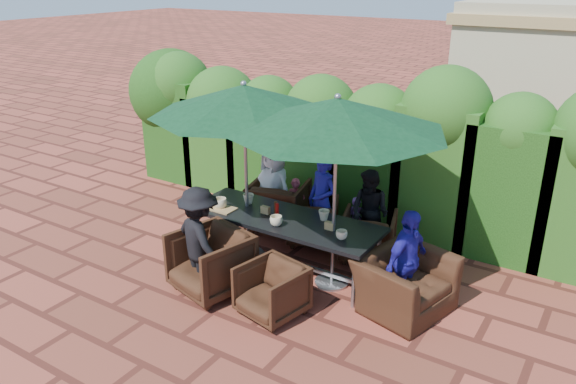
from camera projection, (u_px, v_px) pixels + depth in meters
The scene contains 30 objects.
ground at pixel (266, 272), 7.48m from camera, with size 80.00×80.00×0.00m, color brown.
dining_table at pixel (284, 222), 7.34m from camera, with size 2.62×0.90×0.75m.
umbrella_left at pixel (244, 100), 7.14m from camera, with size 2.45×2.45×2.46m.
umbrella_right at pixel (337, 115), 6.41m from camera, with size 2.61×2.61×2.46m.
chair_far_left at pixel (279, 203), 8.60m from camera, with size 0.83×0.77×0.85m, color black.
chair_far_mid at pixel (313, 219), 8.22m from camera, with size 0.70×0.66×0.72m, color black.
chair_far_right at pixel (369, 233), 7.75m from camera, with size 0.71×0.67×0.73m, color black.
chair_near_left at pixel (211, 259), 6.91m from camera, with size 0.84×0.79×0.87m, color black.
chair_near_right at pixel (272, 288), 6.45m from camera, with size 0.67×0.63×0.69m, color black.
chair_end_right at pixel (405, 275), 6.53m from camera, with size 1.03×0.67×0.90m, color black.
adult_far_left at pixel (274, 189), 8.46m from camera, with size 0.67×0.40×1.37m, color white.
adult_far_mid at pixel (322, 201), 7.99m from camera, with size 0.50×0.40×1.38m, color #231DA1.
adult_far_right at pixel (370, 212), 7.81m from camera, with size 0.58×0.36×1.22m, color black.
adult_near_left at pixel (200, 240), 6.86m from camera, with size 0.87×0.40×1.36m, color black.
adult_end_right at pixel (407, 261), 6.45m from camera, with size 0.74×0.37×1.27m, color #231DA1.
child_left at pixel (296, 205), 8.57m from camera, with size 0.30×0.24×0.83m, color #CC4861.
child_right at pixel (356, 222), 8.09m from camera, with size 0.27×0.22×0.74m, color #854CA5.
pedestrian_a at pixel (483, 150), 9.66m from camera, with size 1.61×0.58×1.73m, color #248541.
pedestrian_b at pixel (537, 163), 9.28m from camera, with size 0.74×0.45×1.54m, color #CC4861.
cup_a at pixel (220, 203), 7.58m from camera, with size 0.18×0.18×0.14m, color beige.
cup_b at pixel (249, 199), 7.72m from camera, with size 0.15×0.15×0.14m, color beige.
cup_c at pixel (276, 221), 7.06m from camera, with size 0.16×0.16×0.13m, color beige.
cup_d at pixel (324, 215), 7.21m from camera, with size 0.15×0.15×0.14m, color beige.
cup_e at pixel (342, 235), 6.71m from camera, with size 0.14×0.14×0.11m, color beige.
ketchup_bottle at pixel (277, 209), 7.34m from camera, with size 0.04×0.04×0.17m, color #B20C0A.
sauce_bottle at pixel (276, 208), 7.40m from camera, with size 0.04×0.04×0.17m, color #4C230C.
serving_tray at pixel (222, 209), 7.55m from camera, with size 0.35×0.25×0.02m, color #A27F4E.
number_block_left at pixel (265, 210), 7.42m from camera, with size 0.12×0.06×0.10m, color tan.
number_block_right at pixel (330, 226), 6.96m from camera, with size 0.12×0.06×0.10m, color tan.
hedge_wall at pixel (343, 134), 8.85m from camera, with size 9.10×1.60×2.56m.
Camera 1 is at (3.76, -5.38, 3.76)m, focal length 35.00 mm.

